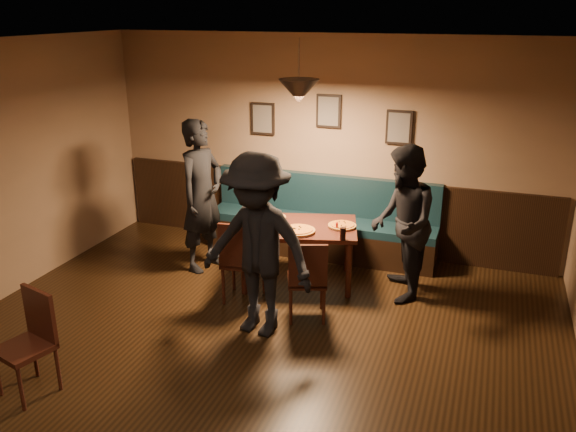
# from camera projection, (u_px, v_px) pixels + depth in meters

# --- Properties ---
(floor) EXTENTS (7.00, 7.00, 0.00)m
(floor) POSITION_uv_depth(u_px,v_px,m) (213.00, 393.00, 5.04)
(floor) COLOR black
(floor) RESTS_ON ground
(ceiling) EXTENTS (7.00, 7.00, 0.00)m
(ceiling) POSITION_uv_depth(u_px,v_px,m) (196.00, 53.00, 4.10)
(ceiling) COLOR silver
(ceiling) RESTS_ON ground
(wall_back) EXTENTS (6.00, 0.00, 6.00)m
(wall_back) POSITION_uv_depth(u_px,v_px,m) (329.00, 145.00, 7.68)
(wall_back) COLOR #8C704F
(wall_back) RESTS_ON ground
(wainscot) EXTENTS (5.88, 0.06, 1.00)m
(wainscot) POSITION_uv_depth(u_px,v_px,m) (326.00, 212.00, 7.96)
(wainscot) COLOR black
(wainscot) RESTS_ON ground
(booth_bench) EXTENTS (3.00, 0.60, 1.00)m
(booth_bench) POSITION_uv_depth(u_px,v_px,m) (321.00, 218.00, 7.72)
(booth_bench) COLOR #0F232D
(booth_bench) RESTS_ON ground
(picture_left) EXTENTS (0.32, 0.04, 0.42)m
(picture_left) POSITION_uv_depth(u_px,v_px,m) (263.00, 119.00, 7.84)
(picture_left) COLOR black
(picture_left) RESTS_ON wall_back
(picture_center) EXTENTS (0.32, 0.04, 0.42)m
(picture_center) POSITION_uv_depth(u_px,v_px,m) (329.00, 111.00, 7.50)
(picture_center) COLOR black
(picture_center) RESTS_ON wall_back
(picture_right) EXTENTS (0.32, 0.04, 0.42)m
(picture_right) POSITION_uv_depth(u_px,v_px,m) (399.00, 127.00, 7.27)
(picture_right) COLOR black
(picture_right) RESTS_ON wall_back
(pendant_lamp) EXTENTS (0.44, 0.44, 0.25)m
(pendant_lamp) POSITION_uv_depth(u_px,v_px,m) (299.00, 91.00, 6.32)
(pendant_lamp) COLOR black
(pendant_lamp) RESTS_ON ceiling
(dining_table) EXTENTS (1.52, 1.18, 0.72)m
(dining_table) POSITION_uv_depth(u_px,v_px,m) (298.00, 254.00, 6.95)
(dining_table) COLOR black
(dining_table) RESTS_ON floor
(chair_near_left) EXTENTS (0.46, 0.46, 0.95)m
(chair_near_left) POSITION_uv_depth(u_px,v_px,m) (243.00, 259.00, 6.51)
(chair_near_left) COLOR black
(chair_near_left) RESTS_ON floor
(chair_near_right) EXTENTS (0.50, 0.50, 0.89)m
(chair_near_right) POSITION_uv_depth(u_px,v_px,m) (307.00, 278.00, 6.13)
(chair_near_right) COLOR black
(chair_near_right) RESTS_ON floor
(diner_left) EXTENTS (0.59, 0.76, 1.87)m
(diner_left) POSITION_uv_depth(u_px,v_px,m) (202.00, 196.00, 7.18)
(diner_left) COLOR black
(diner_left) RESTS_ON floor
(diner_right) EXTENTS (0.85, 0.98, 1.74)m
(diner_right) POSITION_uv_depth(u_px,v_px,m) (402.00, 224.00, 6.45)
(diner_right) COLOR black
(diner_right) RESTS_ON floor
(diner_front) EXTENTS (1.28, 0.86, 1.84)m
(diner_front) POSITION_uv_depth(u_px,v_px,m) (257.00, 246.00, 5.71)
(diner_front) COLOR black
(diner_front) RESTS_ON floor
(pizza_a) EXTENTS (0.40, 0.40, 0.04)m
(pizza_a) POSITION_uv_depth(u_px,v_px,m) (272.00, 217.00, 7.04)
(pizza_a) COLOR gold
(pizza_a) RESTS_ON dining_table
(pizza_b) EXTENTS (0.44, 0.44, 0.04)m
(pizza_b) POSITION_uv_depth(u_px,v_px,m) (299.00, 230.00, 6.62)
(pizza_b) COLOR gold
(pizza_b) RESTS_ON dining_table
(pizza_c) EXTENTS (0.38, 0.38, 0.04)m
(pizza_c) POSITION_uv_depth(u_px,v_px,m) (342.00, 225.00, 6.78)
(pizza_c) COLOR orange
(pizza_c) RESTS_ON dining_table
(soda_glass) EXTENTS (0.08, 0.08, 0.14)m
(soda_glass) POSITION_uv_depth(u_px,v_px,m) (343.00, 234.00, 6.39)
(soda_glass) COLOR black
(soda_glass) RESTS_ON dining_table
(tabasco_bottle) EXTENTS (0.03, 0.03, 0.11)m
(tabasco_bottle) POSITION_uv_depth(u_px,v_px,m) (337.00, 226.00, 6.67)
(tabasco_bottle) COLOR #970511
(tabasco_bottle) RESTS_ON dining_table
(napkin_a) EXTENTS (0.15, 0.15, 0.01)m
(napkin_a) POSITION_uv_depth(u_px,v_px,m) (258.00, 213.00, 7.24)
(napkin_a) COLOR #1C6B22
(napkin_a) RESTS_ON dining_table
(napkin_b) EXTENTS (0.16, 0.16, 0.01)m
(napkin_b) POSITION_uv_depth(u_px,v_px,m) (245.00, 228.00, 6.76)
(napkin_b) COLOR #1D6F38
(napkin_b) RESTS_ON dining_table
(cutlery_set) EXTENTS (0.18, 0.07, 0.00)m
(cutlery_set) POSITION_uv_depth(u_px,v_px,m) (282.00, 237.00, 6.50)
(cutlery_set) COLOR #B5B5BA
(cutlery_set) RESTS_ON dining_table
(cafe_chair_far) EXTENTS (0.49, 0.49, 0.90)m
(cafe_chair_far) POSITION_uv_depth(u_px,v_px,m) (24.00, 346.00, 4.90)
(cafe_chair_far) COLOR black
(cafe_chair_far) RESTS_ON floor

